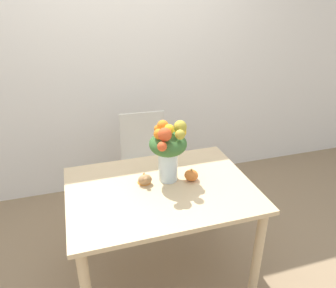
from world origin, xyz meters
TOP-DOWN VIEW (x-y plane):
  - ground_plane at (0.00, 0.00)m, footprint 12.00×12.00m
  - wall_back at (0.00, 1.37)m, footprint 8.00×0.06m
  - dining_table at (0.00, 0.00)m, footprint 1.18×0.87m
  - flower_vase at (0.08, 0.08)m, footprint 0.26×0.27m
  - pumpkin at (0.22, 0.03)m, footprint 0.09×0.09m
  - turkey_figurine at (-0.09, 0.08)m, footprint 0.09×0.12m
  - dining_chair_near_window at (0.09, 0.81)m, footprint 0.45×0.45m

SIDE VIEW (x-z plane):
  - ground_plane at x=0.00m, z-range 0.00..0.00m
  - dining_chair_near_window at x=0.09m, z-range 0.01..0.95m
  - dining_table at x=0.00m, z-range 0.27..1.04m
  - pumpkin at x=0.22m, z-range 0.77..0.85m
  - turkey_figurine at x=-0.09m, z-range 0.77..0.84m
  - flower_vase at x=0.08m, z-range 0.80..1.21m
  - wall_back at x=0.00m, z-range 0.00..2.70m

